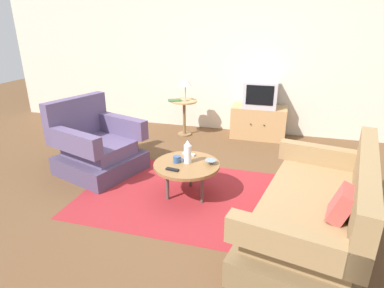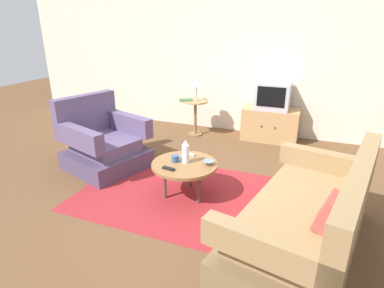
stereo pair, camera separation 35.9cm
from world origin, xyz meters
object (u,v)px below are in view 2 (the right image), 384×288
(armchair, at_px, (103,144))
(book, at_px, (186,100))
(bowl, at_px, (208,163))
(vase, at_px, (186,152))
(table_lamp, at_px, (197,83))
(side_table, at_px, (195,111))
(tv_remote_dark, at_px, (169,169))
(tv_stand, at_px, (270,124))
(coffee_table, at_px, (184,166))
(television, at_px, (273,96))
(mug, at_px, (175,159))
(couch, at_px, (306,220))
(tv_remote_silver, at_px, (189,154))

(armchair, bearing_deg, book, 179.30)
(bowl, bearing_deg, vase, -171.00)
(bowl, bearing_deg, table_lamp, 114.45)
(side_table, relative_size, tv_remote_dark, 4.22)
(bowl, bearing_deg, tv_stand, 80.81)
(coffee_table, xyz_separation_m, television, (0.62, 2.25, 0.39))
(vase, distance_m, mug, 0.15)
(armchair, relative_size, table_lamp, 3.00)
(tv_stand, xyz_separation_m, table_lamp, (-1.25, -0.24, 0.66))
(coffee_table, bearing_deg, table_lamp, 107.25)
(armchair, height_order, couch, armchair)
(side_table, xyz_separation_m, television, (1.27, 0.23, 0.32))
(armchair, height_order, side_table, armchair)
(armchair, relative_size, coffee_table, 1.57)
(mug, xyz_separation_m, bowl, (0.37, 0.06, -0.01))
(mug, height_order, tv_remote_silver, mug)
(vase, bearing_deg, tv_remote_silver, 102.85)
(tv_stand, xyz_separation_m, tv_remote_dark, (-0.72, -2.48, 0.15))
(armchair, bearing_deg, coffee_table, 94.56)
(coffee_table, distance_m, book, 2.14)
(tv_stand, bearing_deg, mug, -107.88)
(mug, bearing_deg, table_lamp, 104.34)
(book, bearing_deg, tv_remote_dark, -97.59)
(television, relative_size, tv_remote_silver, 3.26)
(couch, xyz_separation_m, table_lamp, (-1.97, 2.49, 0.65))
(tv_remote_dark, bearing_deg, coffee_table, -106.31)
(side_table, distance_m, vase, 2.11)
(bowl, bearing_deg, side_table, 115.01)
(coffee_table, xyz_separation_m, book, (-0.80, 1.96, 0.26))
(tv_stand, distance_m, television, 0.49)
(television, height_order, vase, television)
(coffee_table, xyz_separation_m, table_lamp, (-0.63, 2.02, 0.56))
(coffee_table, bearing_deg, vase, 79.50)
(television, height_order, mug, television)
(side_table, height_order, television, television)
(mug, bearing_deg, side_table, 104.96)
(tv_stand, relative_size, television, 1.68)
(vase, bearing_deg, side_table, 108.18)
(vase, bearing_deg, tv_stand, 74.70)
(armchair, relative_size, couch, 0.60)
(television, distance_m, tv_remote_dark, 2.59)
(armchair, xyz_separation_m, side_table, (0.71, 1.70, 0.12))
(couch, bearing_deg, mug, 83.94)
(vase, distance_m, book, 2.10)
(side_table, height_order, mug, side_table)
(couch, relative_size, coffee_table, 2.61)
(television, bearing_deg, coffee_table, -105.33)
(side_table, relative_size, mug, 4.95)
(couch, distance_m, tv_remote_dark, 1.47)
(mug, relative_size, tv_remote_silver, 0.76)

